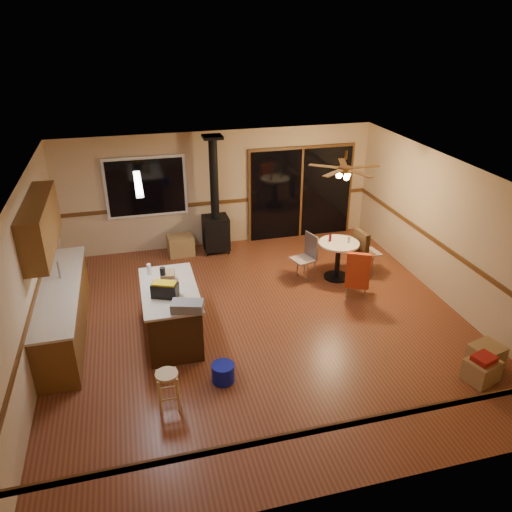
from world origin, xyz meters
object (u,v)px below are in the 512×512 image
object	(u,v)px
blue_bucket	(223,373)
bar_stool	(168,390)
toolbox_black	(165,290)
chair_near	(358,270)
chair_left	(308,252)
box_under_window	(181,245)
chair_right	(362,248)
toolbox_grey	(187,306)
kitchen_island	(171,313)
box_corner_a	(481,370)
box_corner_b	(486,357)
wood_stove	(216,221)
dining_table	(338,254)

from	to	relation	value
blue_bucket	bar_stool	bearing A→B (deg)	-157.77
toolbox_black	chair_near	size ratio (longest dim) A/B	0.57
chair_left	box_under_window	xyz separation A→B (m)	(-2.31, 1.76, -0.37)
chair_right	toolbox_black	bearing A→B (deg)	-159.90
toolbox_grey	kitchen_island	bearing A→B (deg)	105.38
toolbox_black	blue_bucket	distance (m)	1.54
kitchen_island	bar_stool	size ratio (longest dim) A/B	3.01
toolbox_black	box_corner_a	distance (m)	4.81
box_under_window	box_corner_a	xyz separation A→B (m)	(3.70, -5.34, -0.05)
box_corner_b	wood_stove	bearing A→B (deg)	122.12
toolbox_black	box_corner_a	size ratio (longest dim) A/B	0.88
bar_stool	dining_table	distance (m)	4.64
chair_left	chair_right	bearing A→B (deg)	-5.31
bar_stool	dining_table	bearing A→B (deg)	38.10
blue_bucket	box_under_window	distance (m)	4.41
dining_table	box_corner_a	bearing A→B (deg)	-77.10
wood_stove	box_under_window	size ratio (longest dim) A/B	4.56
wood_stove	box_corner_a	xyz separation A→B (m)	(2.91, -5.29, -0.56)
chair_right	bar_stool	bearing A→B (deg)	-145.29
bar_stool	box_corner_a	bearing A→B (deg)	-7.61
bar_stool	chair_right	world-z (taller)	chair_right
kitchen_island	box_under_window	world-z (taller)	kitchen_island
wood_stove	blue_bucket	size ratio (longest dim) A/B	7.53
dining_table	box_corner_a	world-z (taller)	dining_table
dining_table	chair_near	xyz separation A→B (m)	(0.02, -0.86, 0.07)
wood_stove	toolbox_black	world-z (taller)	wood_stove
toolbox_grey	chair_right	size ratio (longest dim) A/B	0.66
blue_bucket	box_corner_b	xyz separation A→B (m)	(3.88, -0.68, 0.05)
toolbox_black	bar_stool	bearing A→B (deg)	-95.89
wood_stove	box_corner_a	distance (m)	6.06
blue_bucket	box_corner_b	bearing A→B (deg)	-9.97
dining_table	chair_left	distance (m)	0.62
toolbox_grey	blue_bucket	bearing A→B (deg)	-56.66
chair_left	box_corner_b	bearing A→B (deg)	-63.81
kitchen_island	box_under_window	size ratio (longest dim) A/B	3.04
dining_table	toolbox_black	bearing A→B (deg)	-157.57
toolbox_black	box_corner_b	bearing A→B (deg)	-21.22
wood_stove	toolbox_grey	size ratio (longest dim) A/B	5.46
kitchen_island	toolbox_grey	xyz separation A→B (m)	(0.20, -0.72, 0.52)
kitchen_island	chair_left	bearing A→B (deg)	25.46
kitchen_island	wood_stove	size ratio (longest dim) A/B	0.67
kitchen_island	bar_stool	bearing A→B (deg)	-97.77
blue_bucket	chair_near	size ratio (longest dim) A/B	0.48
chair_right	box_under_window	distance (m)	3.92
toolbox_grey	toolbox_black	size ratio (longest dim) A/B	1.17
kitchen_island	chair_near	distance (m)	3.46
wood_stove	box_corner_b	bearing A→B (deg)	-57.88
toolbox_grey	box_corner_b	bearing A→B (deg)	-16.62
toolbox_black	blue_bucket	world-z (taller)	toolbox_black
blue_bucket	box_corner_a	distance (m)	3.74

